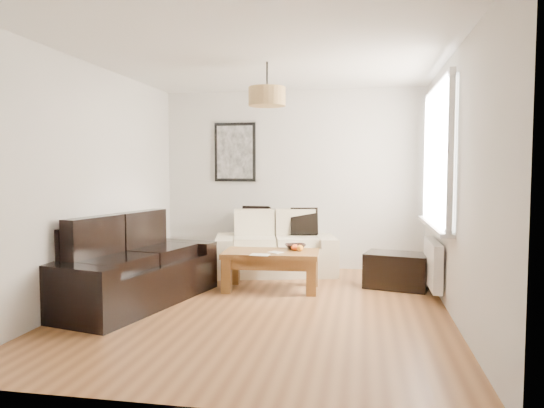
% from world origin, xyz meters
% --- Properties ---
extents(floor, '(4.50, 4.50, 0.00)m').
position_xyz_m(floor, '(0.00, 0.00, 0.00)').
color(floor, brown).
rests_on(floor, ground).
extents(ceiling, '(3.80, 4.50, 0.00)m').
position_xyz_m(ceiling, '(0.00, 0.00, 2.60)').
color(ceiling, white).
rests_on(ceiling, floor).
extents(wall_back, '(3.80, 0.04, 2.60)m').
position_xyz_m(wall_back, '(0.00, 2.25, 1.30)').
color(wall_back, silver).
rests_on(wall_back, floor).
extents(wall_front, '(3.80, 0.04, 2.60)m').
position_xyz_m(wall_front, '(0.00, -2.25, 1.30)').
color(wall_front, silver).
rests_on(wall_front, floor).
extents(wall_left, '(0.04, 4.50, 2.60)m').
position_xyz_m(wall_left, '(-1.90, 0.00, 1.30)').
color(wall_left, silver).
rests_on(wall_left, floor).
extents(wall_right, '(0.04, 4.50, 2.60)m').
position_xyz_m(wall_right, '(1.90, 0.00, 1.30)').
color(wall_right, silver).
rests_on(wall_right, floor).
extents(window_bay, '(0.14, 1.90, 1.60)m').
position_xyz_m(window_bay, '(1.86, 0.80, 1.60)').
color(window_bay, white).
rests_on(window_bay, wall_right).
extents(radiator, '(0.10, 0.90, 0.52)m').
position_xyz_m(radiator, '(1.82, 0.80, 0.38)').
color(radiator, white).
rests_on(radiator, wall_right).
extents(poster, '(0.62, 0.04, 0.87)m').
position_xyz_m(poster, '(-0.85, 2.22, 1.70)').
color(poster, black).
rests_on(poster, wall_back).
extents(pendant_shade, '(0.40, 0.40, 0.20)m').
position_xyz_m(pendant_shade, '(0.00, 0.30, 2.23)').
color(pendant_shade, tan).
rests_on(pendant_shade, ceiling).
extents(loveseat_cream, '(1.80, 1.25, 0.81)m').
position_xyz_m(loveseat_cream, '(-0.16, 1.78, 0.41)').
color(loveseat_cream, beige).
rests_on(loveseat_cream, floor).
extents(sofa_leather, '(1.40, 2.18, 0.87)m').
position_xyz_m(sofa_leather, '(-1.43, -0.04, 0.43)').
color(sofa_leather, black).
rests_on(sofa_leather, floor).
extents(coffee_table, '(1.17, 0.68, 0.47)m').
position_xyz_m(coffee_table, '(-0.05, 0.82, 0.23)').
color(coffee_table, brown).
rests_on(coffee_table, floor).
extents(ottoman, '(0.84, 0.65, 0.43)m').
position_xyz_m(ottoman, '(1.45, 1.17, 0.21)').
color(ottoman, black).
rests_on(ottoman, floor).
extents(cushion_left, '(0.40, 0.16, 0.40)m').
position_xyz_m(cushion_left, '(-0.49, 1.98, 0.72)').
color(cushion_left, black).
rests_on(cushion_left, loveseat_cream).
extents(cushion_right, '(0.40, 0.19, 0.38)m').
position_xyz_m(cushion_right, '(0.21, 1.98, 0.71)').
color(cushion_right, black).
rests_on(cushion_right, loveseat_cream).
extents(fruit_bowl, '(0.32, 0.32, 0.06)m').
position_xyz_m(fruit_bowl, '(0.22, 1.01, 0.50)').
color(fruit_bowl, black).
rests_on(fruit_bowl, coffee_table).
extents(orange_a, '(0.10, 0.10, 0.08)m').
position_xyz_m(orange_a, '(0.23, 0.91, 0.51)').
color(orange_a, '#F35214').
rests_on(orange_a, fruit_bowl).
extents(orange_b, '(0.09, 0.09, 0.07)m').
position_xyz_m(orange_b, '(0.29, 0.87, 0.51)').
color(orange_b, orange).
rests_on(orange_b, fruit_bowl).
extents(orange_c, '(0.07, 0.07, 0.06)m').
position_xyz_m(orange_c, '(0.21, 0.90, 0.51)').
color(orange_c, '#DC4912').
rests_on(orange_c, fruit_bowl).
extents(papers, '(0.22, 0.16, 0.01)m').
position_xyz_m(papers, '(-0.13, 0.53, 0.47)').
color(papers, silver).
rests_on(papers, coffee_table).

